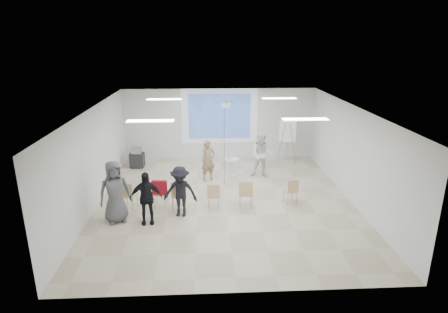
{
  "coord_description": "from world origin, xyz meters",
  "views": [
    {
      "loc": [
        -0.61,
        -10.94,
        5.0
      ],
      "look_at": [
        0.0,
        0.8,
        1.25
      ],
      "focal_mm": 30.0,
      "sensor_mm": 36.0,
      "label": 1
    }
  ],
  "objects_px": {
    "player_left": "(208,158)",
    "chair_far_left": "(128,194)",
    "av_cart": "(137,158)",
    "audience_mid": "(180,188)",
    "audience_outer": "(114,188)",
    "pedestal_table": "(232,166)",
    "audience_left": "(146,194)",
    "chair_left_mid": "(160,192)",
    "laptop": "(178,193)",
    "chair_right_far": "(291,189)",
    "chair_center": "(214,194)",
    "flipchart_easel": "(288,131)",
    "player_right": "(262,152)",
    "chair_right_inner": "(246,192)",
    "chair_left_inner": "(178,193)"
  },
  "relations": [
    {
      "from": "chair_center",
      "to": "chair_right_far",
      "type": "xyz_separation_m",
      "value": [
        2.44,
        0.24,
        -0.0
      ]
    },
    {
      "from": "chair_left_inner",
      "to": "audience_mid",
      "type": "relative_size",
      "value": 0.55
    },
    {
      "from": "chair_right_far",
      "to": "av_cart",
      "type": "bearing_deg",
      "value": 131.01
    },
    {
      "from": "player_left",
      "to": "chair_far_left",
      "type": "height_order",
      "value": "player_left"
    },
    {
      "from": "chair_center",
      "to": "audience_mid",
      "type": "xyz_separation_m",
      "value": [
        -0.97,
        -0.42,
        0.38
      ]
    },
    {
      "from": "pedestal_table",
      "to": "chair_right_inner",
      "type": "height_order",
      "value": "chair_right_inner"
    },
    {
      "from": "chair_left_inner",
      "to": "chair_right_far",
      "type": "bearing_deg",
      "value": -2.92
    },
    {
      "from": "pedestal_table",
      "to": "audience_left",
      "type": "distance_m",
      "value": 4.56
    },
    {
      "from": "audience_left",
      "to": "audience_mid",
      "type": "relative_size",
      "value": 1.01
    },
    {
      "from": "av_cart",
      "to": "laptop",
      "type": "bearing_deg",
      "value": -60.54
    },
    {
      "from": "chair_far_left",
      "to": "audience_outer",
      "type": "bearing_deg",
      "value": -89.9
    },
    {
      "from": "audience_left",
      "to": "av_cart",
      "type": "xyz_separation_m",
      "value": [
        -1.08,
        4.82,
        -0.49
      ]
    },
    {
      "from": "audience_mid",
      "to": "audience_outer",
      "type": "distance_m",
      "value": 1.82
    },
    {
      "from": "player_left",
      "to": "chair_far_left",
      "type": "distance_m",
      "value": 3.39
    },
    {
      "from": "player_left",
      "to": "player_right",
      "type": "height_order",
      "value": "player_right"
    },
    {
      "from": "pedestal_table",
      "to": "audience_left",
      "type": "bearing_deg",
      "value": -125.66
    },
    {
      "from": "chair_right_inner",
      "to": "audience_outer",
      "type": "relative_size",
      "value": 0.44
    },
    {
      "from": "pedestal_table",
      "to": "chair_left_mid",
      "type": "xyz_separation_m",
      "value": [
        -2.37,
        -2.7,
        0.16
      ]
    },
    {
      "from": "pedestal_table",
      "to": "player_right",
      "type": "distance_m",
      "value": 1.26
    },
    {
      "from": "chair_left_mid",
      "to": "audience_left",
      "type": "xyz_separation_m",
      "value": [
        -0.27,
        -0.99,
        0.34
      ]
    },
    {
      "from": "audience_outer",
      "to": "chair_left_mid",
      "type": "bearing_deg",
      "value": 11.94
    },
    {
      "from": "chair_left_mid",
      "to": "flipchart_easel",
      "type": "height_order",
      "value": "flipchart_easel"
    },
    {
      "from": "laptop",
      "to": "audience_outer",
      "type": "height_order",
      "value": "audience_outer"
    },
    {
      "from": "audience_mid",
      "to": "audience_outer",
      "type": "height_order",
      "value": "audience_outer"
    },
    {
      "from": "laptop",
      "to": "audience_mid",
      "type": "height_order",
      "value": "audience_mid"
    },
    {
      "from": "chair_far_left",
      "to": "laptop",
      "type": "bearing_deg",
      "value": 15.31
    },
    {
      "from": "chair_center",
      "to": "chair_left_mid",
      "type": "bearing_deg",
      "value": 175.44
    },
    {
      "from": "chair_far_left",
      "to": "audience_outer",
      "type": "distance_m",
      "value": 0.9
    },
    {
      "from": "chair_left_mid",
      "to": "audience_mid",
      "type": "height_order",
      "value": "audience_mid"
    },
    {
      "from": "chair_center",
      "to": "laptop",
      "type": "relative_size",
      "value": 2.36
    },
    {
      "from": "pedestal_table",
      "to": "laptop",
      "type": "bearing_deg",
      "value": -123.09
    },
    {
      "from": "player_left",
      "to": "flipchart_easel",
      "type": "distance_m",
      "value": 3.78
    },
    {
      "from": "chair_center",
      "to": "flipchart_easel",
      "type": "xyz_separation_m",
      "value": [
        3.14,
        4.23,
        0.89
      ]
    },
    {
      "from": "chair_far_left",
      "to": "chair_right_far",
      "type": "height_order",
      "value": "chair_far_left"
    },
    {
      "from": "laptop",
      "to": "audience_left",
      "type": "distance_m",
      "value": 1.28
    },
    {
      "from": "laptop",
      "to": "flipchart_easel",
      "type": "bearing_deg",
      "value": -142.63
    },
    {
      "from": "pedestal_table",
      "to": "chair_far_left",
      "type": "distance_m",
      "value": 4.34
    },
    {
      "from": "player_left",
      "to": "av_cart",
      "type": "distance_m",
      "value": 3.3
    },
    {
      "from": "chair_left_mid",
      "to": "chair_center",
      "type": "distance_m",
      "value": 1.63
    },
    {
      "from": "chair_right_inner",
      "to": "audience_mid",
      "type": "relative_size",
      "value": 0.52
    },
    {
      "from": "audience_outer",
      "to": "player_right",
      "type": "bearing_deg",
      "value": 11.81
    },
    {
      "from": "audience_outer",
      "to": "chair_center",
      "type": "bearing_deg",
      "value": -10.5
    },
    {
      "from": "player_right",
      "to": "av_cart",
      "type": "distance_m",
      "value": 5.04
    },
    {
      "from": "chair_left_mid",
      "to": "audience_outer",
      "type": "relative_size",
      "value": 0.44
    },
    {
      "from": "audience_mid",
      "to": "flipchart_easel",
      "type": "xyz_separation_m",
      "value": [
        4.1,
        4.65,
        0.51
      ]
    },
    {
      "from": "chair_left_inner",
      "to": "player_left",
      "type": "bearing_deg",
      "value": 61.88
    },
    {
      "from": "chair_left_mid",
      "to": "audience_left",
      "type": "distance_m",
      "value": 1.08
    },
    {
      "from": "player_left",
      "to": "flipchart_easel",
      "type": "bearing_deg",
      "value": 4.62
    },
    {
      "from": "chair_left_inner",
      "to": "chair_center",
      "type": "bearing_deg",
      "value": -5.83
    },
    {
      "from": "pedestal_table",
      "to": "audience_mid",
      "type": "bearing_deg",
      "value": -117.66
    }
  ]
}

